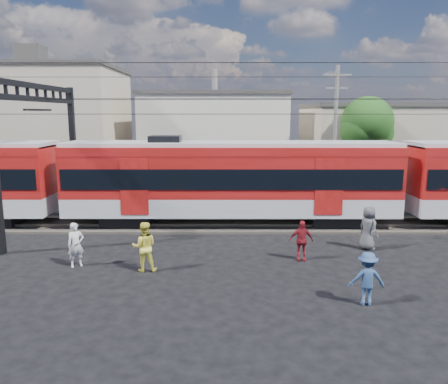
# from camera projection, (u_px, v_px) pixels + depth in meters

# --- Properties ---
(ground) EXTENTS (120.00, 120.00, 0.00)m
(ground) POSITION_uv_depth(u_px,v_px,m) (257.00, 289.00, 14.00)
(ground) COLOR black
(ground) RESTS_ON ground
(track_bed) EXTENTS (70.00, 3.40, 0.12)m
(track_bed) POSITION_uv_depth(u_px,v_px,m) (246.00, 224.00, 21.86)
(track_bed) COLOR #2D2823
(track_bed) RESTS_ON ground
(rail_near) EXTENTS (70.00, 0.12, 0.12)m
(rail_near) POSITION_uv_depth(u_px,v_px,m) (247.00, 226.00, 21.10)
(rail_near) COLOR #59544C
(rail_near) RESTS_ON track_bed
(rail_far) EXTENTS (70.00, 0.12, 0.12)m
(rail_far) POSITION_uv_depth(u_px,v_px,m) (245.00, 218.00, 22.58)
(rail_far) COLOR #59544C
(rail_far) RESTS_ON track_bed
(commuter_train) EXTENTS (50.30, 3.08, 4.17)m
(commuter_train) POSITION_uv_depth(u_px,v_px,m) (235.00, 178.00, 21.44)
(commuter_train) COLOR black
(commuter_train) RESTS_ON ground
(catenary) EXTENTS (70.00, 9.30, 7.52)m
(catenary) POSITION_uv_depth(u_px,v_px,m) (67.00, 122.00, 20.98)
(catenary) COLOR black
(catenary) RESTS_ON ground
(building_west) EXTENTS (14.28, 10.20, 9.30)m
(building_west) POSITION_uv_depth(u_px,v_px,m) (37.00, 124.00, 36.83)
(building_west) COLOR tan
(building_west) RESTS_ON ground
(building_midwest) EXTENTS (12.24, 12.24, 7.30)m
(building_midwest) POSITION_uv_depth(u_px,v_px,m) (215.00, 134.00, 39.92)
(building_midwest) COLOR beige
(building_midwest) RESTS_ON ground
(building_mideast) EXTENTS (16.32, 10.20, 6.30)m
(building_mideast) POSITION_uv_depth(u_px,v_px,m) (402.00, 141.00, 37.00)
(building_mideast) COLOR tan
(building_mideast) RESTS_ON ground
(utility_pole_mid) EXTENTS (1.80, 0.24, 8.50)m
(utility_pole_mid) POSITION_uv_depth(u_px,v_px,m) (335.00, 129.00, 27.93)
(utility_pole_mid) COLOR slate
(utility_pole_mid) RESTS_ON ground
(tree_near) EXTENTS (3.82, 3.64, 6.72)m
(tree_near) POSITION_uv_depth(u_px,v_px,m) (369.00, 126.00, 30.94)
(tree_near) COLOR #382619
(tree_near) RESTS_ON ground
(pedestrian_a) EXTENTS (0.71, 0.65, 1.64)m
(pedestrian_a) POSITION_uv_depth(u_px,v_px,m) (76.00, 245.00, 15.92)
(pedestrian_a) COLOR silver
(pedestrian_a) RESTS_ON ground
(pedestrian_b) EXTENTS (0.94, 0.78, 1.78)m
(pedestrian_b) POSITION_uv_depth(u_px,v_px,m) (144.00, 247.00, 15.46)
(pedestrian_b) COLOR #E0D446
(pedestrian_b) RESTS_ON ground
(pedestrian_c) EXTENTS (1.05, 0.63, 1.60)m
(pedestrian_c) POSITION_uv_depth(u_px,v_px,m) (367.00, 279.00, 12.72)
(pedestrian_c) COLOR navy
(pedestrian_c) RESTS_ON ground
(pedestrian_d) EXTENTS (0.92, 0.39, 1.57)m
(pedestrian_d) POSITION_uv_depth(u_px,v_px,m) (301.00, 240.00, 16.57)
(pedestrian_d) COLOR maroon
(pedestrian_d) RESTS_ON ground
(pedestrian_e) EXTENTS (0.96, 1.06, 1.81)m
(pedestrian_e) POSITION_uv_depth(u_px,v_px,m) (368.00, 228.00, 17.90)
(pedestrian_e) COLOR #48484C
(pedestrian_e) RESTS_ON ground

